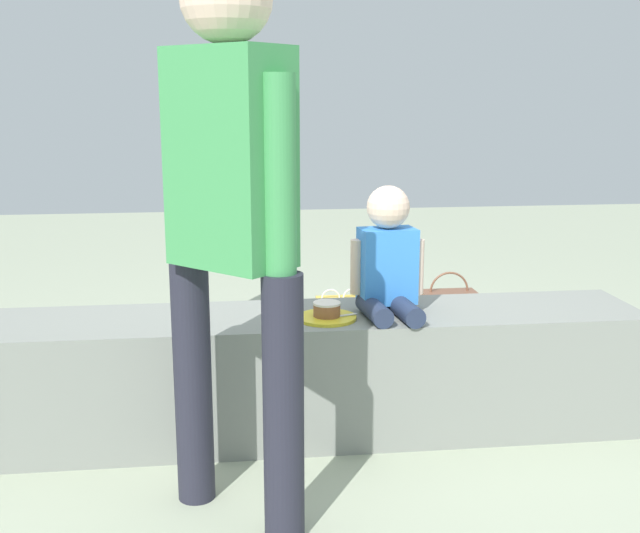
{
  "coord_description": "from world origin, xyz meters",
  "views": [
    {
      "loc": [
        -0.33,
        -2.82,
        1.29
      ],
      "look_at": [
        -0.03,
        -0.3,
        0.73
      ],
      "focal_mm": 43.63,
      "sensor_mm": 36.0,
      "label": 1
    }
  ],
  "objects_px": {
    "cake_plate": "(327,314)",
    "cake_box_white": "(145,368)",
    "handbag_brown_canvas": "(448,307)",
    "party_cup_red": "(89,382)",
    "child_seated": "(388,258)",
    "adult_standing": "(231,195)",
    "water_bottle_far_side": "(407,322)",
    "gift_bag": "(341,327)",
    "water_bottle_near_gift": "(503,326)",
    "handbag_black_leather": "(257,370)"
  },
  "relations": [
    {
      "from": "child_seated",
      "to": "adult_standing",
      "type": "height_order",
      "value": "adult_standing"
    },
    {
      "from": "handbag_black_leather",
      "to": "gift_bag",
      "type": "bearing_deg",
      "value": 44.2
    },
    {
      "from": "adult_standing",
      "to": "cake_plate",
      "type": "relative_size",
      "value": 7.47
    },
    {
      "from": "child_seated",
      "to": "handbag_black_leather",
      "type": "height_order",
      "value": "child_seated"
    },
    {
      "from": "adult_standing",
      "to": "cake_plate",
      "type": "xyz_separation_m",
      "value": [
        0.35,
        0.52,
        -0.51
      ]
    },
    {
      "from": "water_bottle_far_side",
      "to": "party_cup_red",
      "type": "distance_m",
      "value": 1.69
    },
    {
      "from": "handbag_brown_canvas",
      "to": "party_cup_red",
      "type": "bearing_deg",
      "value": -156.1
    },
    {
      "from": "gift_bag",
      "to": "child_seated",
      "type": "bearing_deg",
      "value": -87.23
    },
    {
      "from": "cake_plate",
      "to": "handbag_brown_canvas",
      "type": "bearing_deg",
      "value": 57.74
    },
    {
      "from": "gift_bag",
      "to": "water_bottle_near_gift",
      "type": "distance_m",
      "value": 0.88
    },
    {
      "from": "adult_standing",
      "to": "gift_bag",
      "type": "relative_size",
      "value": 4.74
    },
    {
      "from": "party_cup_red",
      "to": "cake_box_white",
      "type": "distance_m",
      "value": 0.26
    },
    {
      "from": "child_seated",
      "to": "handbag_brown_canvas",
      "type": "xyz_separation_m",
      "value": [
        0.64,
        1.34,
        -0.58
      ]
    },
    {
      "from": "cake_box_white",
      "to": "water_bottle_near_gift",
      "type": "bearing_deg",
      "value": 10.54
    },
    {
      "from": "handbag_brown_canvas",
      "to": "adult_standing",
      "type": "bearing_deg",
      "value": -122.66
    },
    {
      "from": "gift_bag",
      "to": "handbag_brown_canvas",
      "type": "bearing_deg",
      "value": 33.8
    },
    {
      "from": "water_bottle_near_gift",
      "to": "cake_box_white",
      "type": "xyz_separation_m",
      "value": [
        -1.81,
        -0.34,
        -0.03
      ]
    },
    {
      "from": "adult_standing",
      "to": "handbag_black_leather",
      "type": "xyz_separation_m",
      "value": [
        0.1,
        1.02,
        -0.91
      ]
    },
    {
      "from": "child_seated",
      "to": "handbag_black_leather",
      "type": "xyz_separation_m",
      "value": [
        -0.48,
        0.45,
        -0.59
      ]
    },
    {
      "from": "handbag_brown_canvas",
      "to": "water_bottle_near_gift",
      "type": "bearing_deg",
      "value": -63.4
    },
    {
      "from": "cake_box_white",
      "to": "handbag_brown_canvas",
      "type": "distance_m",
      "value": 1.77
    },
    {
      "from": "gift_bag",
      "to": "handbag_black_leather",
      "type": "bearing_deg",
      "value": -135.8
    },
    {
      "from": "water_bottle_near_gift",
      "to": "party_cup_red",
      "type": "distance_m",
      "value": 2.09
    },
    {
      "from": "water_bottle_far_side",
      "to": "handbag_brown_canvas",
      "type": "bearing_deg",
      "value": 34.75
    },
    {
      "from": "gift_bag",
      "to": "water_bottle_far_side",
      "type": "xyz_separation_m",
      "value": [
        0.4,
        0.26,
        -0.06
      ]
    },
    {
      "from": "child_seated",
      "to": "handbag_black_leather",
      "type": "distance_m",
      "value": 0.88
    },
    {
      "from": "water_bottle_near_gift",
      "to": "party_cup_red",
      "type": "bearing_deg",
      "value": -167.54
    },
    {
      "from": "gift_bag",
      "to": "handbag_brown_canvas",
      "type": "height_order",
      "value": "gift_bag"
    },
    {
      "from": "party_cup_red",
      "to": "cake_box_white",
      "type": "height_order",
      "value": "cake_box_white"
    },
    {
      "from": "cake_plate",
      "to": "gift_bag",
      "type": "xyz_separation_m",
      "value": [
        0.2,
        0.94,
        -0.34
      ]
    },
    {
      "from": "adult_standing",
      "to": "handbag_brown_canvas",
      "type": "distance_m",
      "value": 2.44
    },
    {
      "from": "gift_bag",
      "to": "cake_box_white",
      "type": "xyz_separation_m",
      "value": [
        -0.94,
        -0.25,
        -0.08
      ]
    },
    {
      "from": "gift_bag",
      "to": "water_bottle_near_gift",
      "type": "bearing_deg",
      "value": 5.69
    },
    {
      "from": "cake_plate",
      "to": "child_seated",
      "type": "bearing_deg",
      "value": 13.46
    },
    {
      "from": "cake_plate",
      "to": "cake_box_white",
      "type": "height_order",
      "value": "cake_plate"
    },
    {
      "from": "cake_box_white",
      "to": "handbag_black_leather",
      "type": "height_order",
      "value": "handbag_black_leather"
    },
    {
      "from": "child_seated",
      "to": "adult_standing",
      "type": "bearing_deg",
      "value": -135.43
    },
    {
      "from": "adult_standing",
      "to": "party_cup_red",
      "type": "xyz_separation_m",
      "value": [
        -0.63,
        1.09,
        -0.95
      ]
    },
    {
      "from": "water_bottle_near_gift",
      "to": "handbag_brown_canvas",
      "type": "xyz_separation_m",
      "value": [
        -0.19,
        0.37,
        0.0
      ]
    },
    {
      "from": "gift_bag",
      "to": "handbag_black_leather",
      "type": "relative_size",
      "value": 1.19
    },
    {
      "from": "cake_plate",
      "to": "gift_bag",
      "type": "bearing_deg",
      "value": 78.2
    },
    {
      "from": "adult_standing",
      "to": "handbag_black_leather",
      "type": "height_order",
      "value": "adult_standing"
    },
    {
      "from": "party_cup_red",
      "to": "handbag_brown_canvas",
      "type": "distance_m",
      "value": 2.03
    },
    {
      "from": "handbag_black_leather",
      "to": "handbag_brown_canvas",
      "type": "xyz_separation_m",
      "value": [
        1.13,
        0.89,
        0.01
      ]
    },
    {
      "from": "handbag_black_leather",
      "to": "cake_plate",
      "type": "bearing_deg",
      "value": -64.11
    },
    {
      "from": "child_seated",
      "to": "handbag_brown_canvas",
      "type": "height_order",
      "value": "child_seated"
    },
    {
      "from": "cake_plate",
      "to": "adult_standing",
      "type": "bearing_deg",
      "value": -123.7
    },
    {
      "from": "water_bottle_far_side",
      "to": "cake_box_white",
      "type": "bearing_deg",
      "value": -159.15
    },
    {
      "from": "child_seated",
      "to": "party_cup_red",
      "type": "distance_m",
      "value": 1.46
    },
    {
      "from": "gift_bag",
      "to": "water_bottle_far_side",
      "type": "height_order",
      "value": "gift_bag"
    }
  ]
}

